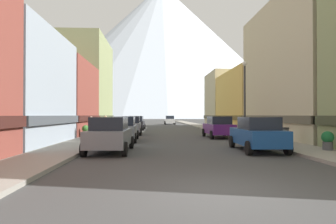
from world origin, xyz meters
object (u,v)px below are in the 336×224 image
(car_left_2, at_px, (131,125))
(car_left_3, at_px, (137,123))
(car_left_1, at_px, (123,129))
(pedestrian_1, at_px, (106,125))
(trash_bin_right, at_px, (284,135))
(pedestrian_0, at_px, (226,124))
(potted_plant_0, at_px, (86,131))
(potted_plant_2, at_px, (328,140))
(car_left_0, at_px, (110,134))
(car_driving_0, at_px, (170,120))
(car_right_0, at_px, (257,134))
(car_right_1, at_px, (219,127))
(streetlamp_right, at_px, (245,88))
(pedestrian_2, at_px, (91,128))
(potted_plant_1, at_px, (260,130))

(car_left_2, height_order, car_left_3, same)
(car_left_1, distance_m, pedestrian_1, 7.52)
(trash_bin_right, distance_m, pedestrian_0, 13.89)
(car_left_1, xyz_separation_m, potted_plant_0, (-3.20, 2.15, -0.26))
(trash_bin_right, bearing_deg, pedestrian_1, 139.27)
(car_left_1, xyz_separation_m, trash_bin_right, (10.15, -3.74, -0.26))
(car_left_2, xyz_separation_m, potted_plant_2, (10.80, -14.05, -0.24))
(car_left_0, height_order, car_left_3, same)
(car_driving_0, height_order, potted_plant_2, car_driving_0)
(car_left_1, bearing_deg, potted_plant_2, -33.23)
(car_left_3, height_order, potted_plant_0, car_left_3)
(car_left_1, bearing_deg, car_driving_0, 81.70)
(car_left_0, height_order, car_right_0, same)
(car_right_1, height_order, pedestrian_1, pedestrian_1)
(pedestrian_1, bearing_deg, pedestrian_0, 13.68)
(pedestrian_0, xyz_separation_m, streetlamp_right, (-0.90, -9.46, 3.11))
(pedestrian_0, bearing_deg, pedestrian_2, -143.06)
(pedestrian_2, bearing_deg, pedestrian_0, 36.94)
(car_left_3, bearing_deg, trash_bin_right, -62.99)
(car_right_0, height_order, pedestrian_2, pedestrian_2)
(car_left_1, height_order, car_left_3, same)
(potted_plant_2, relative_size, pedestrian_0, 0.59)
(car_left_1, distance_m, potted_plant_1, 10.97)
(car_left_0, distance_m, car_right_1, 11.79)
(pedestrian_1, bearing_deg, car_left_0, -79.58)
(trash_bin_right, bearing_deg, car_right_0, -136.60)
(car_left_3, relative_size, potted_plant_2, 4.77)
(potted_plant_1, bearing_deg, car_left_1, -169.99)
(trash_bin_right, height_order, pedestrian_1, pedestrian_1)
(potted_plant_1, distance_m, streetlamp_right, 3.88)
(potted_plant_2, xyz_separation_m, pedestrian_2, (-13.25, 7.83, 0.24))
(pedestrian_1, bearing_deg, car_driving_0, 75.29)
(car_left_1, height_order, potted_plant_0, car_left_1)
(car_driving_0, xyz_separation_m, trash_bin_right, (4.75, -40.75, -0.26))
(streetlamp_right, bearing_deg, pedestrian_2, 179.69)
(car_left_3, bearing_deg, car_left_2, -89.98)
(car_left_1, xyz_separation_m, car_left_2, (0.00, 6.97, 0.00))
(car_left_3, bearing_deg, car_right_0, -71.20)
(potted_plant_1, bearing_deg, potted_plant_0, 178.99)
(car_left_3, distance_m, car_right_0, 23.58)
(potted_plant_0, xyz_separation_m, pedestrian_2, (0.75, -1.40, 0.26))
(potted_plant_1, height_order, pedestrian_0, pedestrian_0)
(car_right_1, relative_size, pedestrian_1, 2.64)
(car_right_0, relative_size, pedestrian_2, 2.73)
(car_driving_0, distance_m, trash_bin_right, 41.03)
(car_left_0, xyz_separation_m, pedestrian_2, (-2.45, 6.96, 0.00))
(car_left_3, xyz_separation_m, car_right_0, (7.60, -22.32, 0.00))
(car_left_0, distance_m, trash_bin_right, 10.45)
(car_left_2, distance_m, trash_bin_right, 14.75)
(car_right_0, distance_m, pedestrian_2, 12.19)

